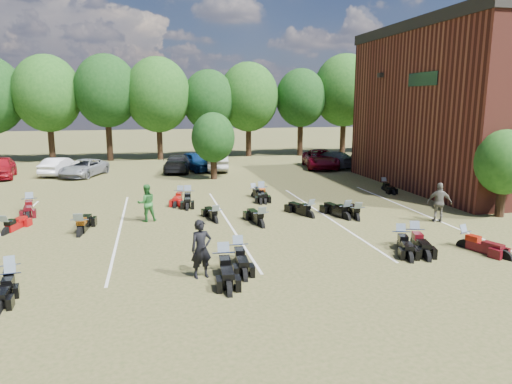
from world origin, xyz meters
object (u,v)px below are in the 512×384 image
object	(u,v)px
car_4	(196,161)
motorcycle_3	(224,272)
person_black	(201,249)
car_0	(1,168)
motorcycle_14	(30,211)
motorcycle_0	(12,291)
motorcycle_7	(7,234)
person_green	(147,203)
person_grey	(439,203)

from	to	relation	value
car_4	motorcycle_3	distance (m)	23.59
car_4	person_black	bearing A→B (deg)	-116.91
car_0	motorcycle_14	bearing A→B (deg)	-76.94
motorcycle_0	motorcycle_14	xyz separation A→B (m)	(-2.04, 11.09, 0.00)
car_0	motorcycle_0	xyz separation A→B (m)	(6.85, -23.09, -0.80)
car_0	car_4	xyz separation A→B (m)	(14.79, 0.60, -0.02)
motorcycle_3	motorcycle_14	bearing A→B (deg)	132.13
car_4	motorcycle_14	xyz separation A→B (m)	(-9.98, -12.60, -0.78)
person_black	motorcycle_7	xyz separation A→B (m)	(-7.79, 6.89, -0.97)
person_green	motorcycle_0	world-z (taller)	person_green
car_0	motorcycle_14	size ratio (longest dim) A/B	1.90
person_black	motorcycle_14	xyz separation A→B (m)	(-7.84, 11.27, -0.97)
motorcycle_7	car_0	bearing A→B (deg)	-57.35
person_black	person_green	world-z (taller)	person_black
person_green	motorcycle_0	bearing A→B (deg)	49.38
motorcycle_0	person_green	bearing A→B (deg)	58.45
motorcycle_3	car_4	bearing A→B (deg)	90.59
person_grey	motorcycle_0	distance (m)	18.20
person_black	motorcycle_7	world-z (taller)	person_black
motorcycle_7	motorcycle_14	size ratio (longest dim) A/B	0.87
person_black	person_grey	xyz separation A→B (m)	(11.85, 4.53, -0.02)
person_grey	motorcycle_0	world-z (taller)	person_grey
car_0	car_4	world-z (taller)	car_0
car_4	person_grey	world-z (taller)	person_grey
motorcycle_0	person_black	bearing A→B (deg)	-5.49
motorcycle_7	motorcycle_0	bearing A→B (deg)	122.65
car_4	person_green	world-z (taller)	person_green
car_0	person_black	world-z (taller)	person_black
motorcycle_0	person_grey	bearing A→B (deg)	10.13
car_0	person_black	xyz separation A→B (m)	(12.64, -23.27, 0.17)
car_0	motorcycle_14	xyz separation A→B (m)	(4.80, -12.00, -0.80)
car_0	motorcycle_3	world-z (taller)	car_0
car_0	motorcycle_3	xyz separation A→B (m)	(13.43, -22.94, -0.80)
motorcycle_3	person_grey	bearing A→B (deg)	24.73
person_grey	motorcycle_7	bearing A→B (deg)	18.71
car_4	motorcycle_7	world-z (taller)	car_4
car_0	motorcycle_7	distance (m)	17.10
motorcycle_14	motorcycle_0	bearing A→B (deg)	-89.32
person_black	person_grey	size ratio (longest dim) A/B	1.02
person_black	person_grey	world-z (taller)	person_black
car_0	person_grey	world-z (taller)	person_grey
person_black	person_grey	bearing A→B (deg)	8.26
motorcycle_0	motorcycle_7	bearing A→B (deg)	102.78
motorcycle_7	car_4	bearing A→B (deg)	-104.20
person_black	person_grey	distance (m)	12.68
person_black	motorcycle_0	bearing A→B (deg)	165.57
motorcycle_3	motorcycle_0	bearing A→B (deg)	-174.84
car_4	motorcycle_3	xyz separation A→B (m)	(-1.36, -23.54, -0.78)
person_black	motorcycle_3	distance (m)	1.29
person_black	car_4	bearing A→B (deg)	72.19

